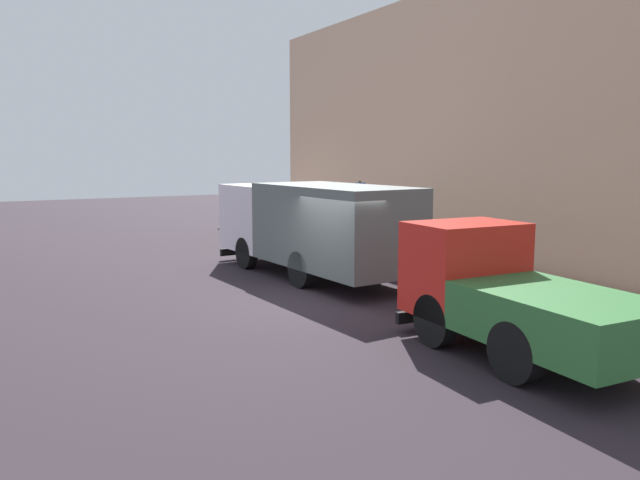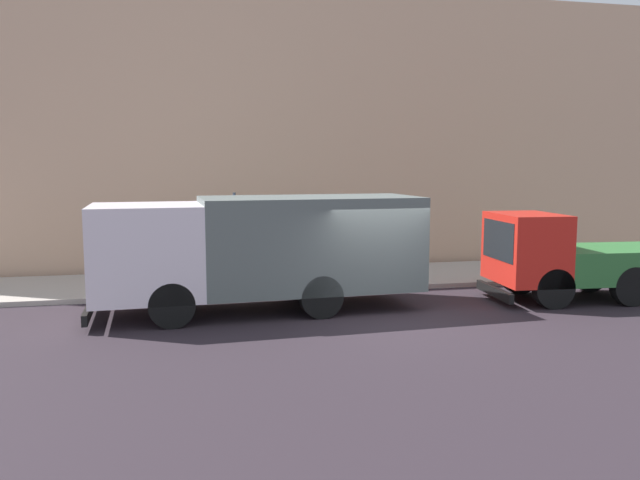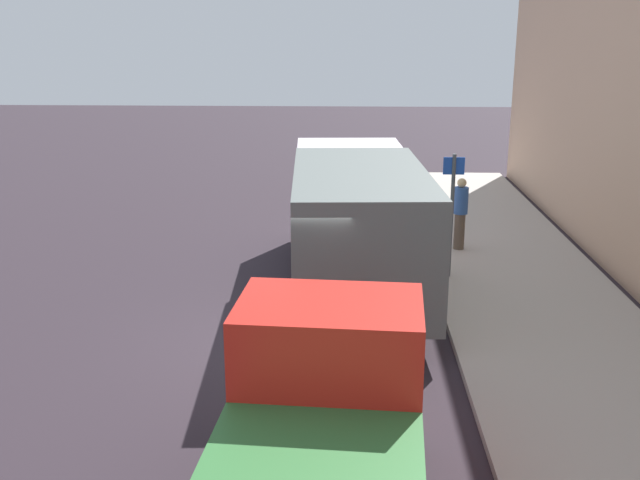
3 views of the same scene
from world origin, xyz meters
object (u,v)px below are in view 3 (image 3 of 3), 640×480
at_px(large_utility_truck, 355,216).
at_px(small_flatbed_truck, 319,451).
at_px(pedestrian_walking, 460,212).
at_px(street_sign_post, 452,205).

height_order(large_utility_truck, small_flatbed_truck, large_utility_truck).
relative_size(large_utility_truck, pedestrian_walking, 4.57).
distance_m(small_flatbed_truck, street_sign_post, 8.79).
xyz_separation_m(large_utility_truck, street_sign_post, (2.02, 0.46, 0.12)).
xyz_separation_m(small_flatbed_truck, street_sign_post, (2.43, 8.43, 0.60)).
relative_size(pedestrian_walking, street_sign_post, 0.65).
bearing_deg(small_flatbed_truck, large_utility_truck, 90.72).
height_order(small_flatbed_truck, pedestrian_walking, small_flatbed_truck).
distance_m(large_utility_truck, street_sign_post, 2.07).
distance_m(large_utility_truck, small_flatbed_truck, 7.99).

